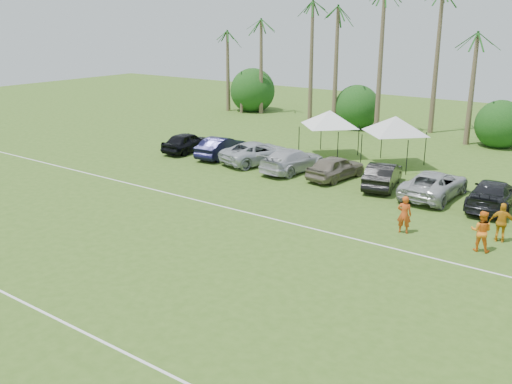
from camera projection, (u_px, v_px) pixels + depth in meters
The scene contains 24 objects.
field_lines at pixel (162, 251), 23.80m from camera, with size 80.00×12.10×0.01m.
palm_tree_0 at pixel (217, 36), 57.13m from camera, with size 2.40×2.40×8.90m.
palm_tree_1 at pixel (258, 27), 54.04m from camera, with size 2.40×2.40×9.90m.
palm_tree_2 at pixel (303, 18), 50.95m from camera, with size 2.40×2.40×10.90m.
palm_tree_3 at pixel (343, 8), 48.44m from camera, with size 2.40×2.40×11.90m.
palm_tree_4 at pixel (385, 40), 46.94m from camera, with size 2.40×2.40×8.90m.
palm_tree_5 at pixel (433, 30), 44.42m from camera, with size 2.40×2.40×9.90m.
palm_tree_6 at pixel (488, 19), 41.90m from camera, with size 2.40×2.40×10.90m.
bush_tree_0 at pixel (247, 94), 57.88m from camera, with size 4.00×4.00×4.00m.
bush_tree_1 at pixel (364, 106), 50.52m from camera, with size 4.00×4.00×4.00m.
bush_tree_2 at pixel (507, 119), 43.73m from camera, with size 4.00×4.00×4.00m.
sideline_player_a at pixel (404, 214), 25.58m from camera, with size 0.64×0.42×1.75m, color #D04917.
sideline_player_b at pixel (481, 231), 23.60m from camera, with size 0.85×0.66×1.76m, color orange.
sideline_player_c at pixel (502, 223), 24.56m from camera, with size 1.02×0.43×1.75m, color orange.
canopy_tent_left at pixel (330, 110), 38.97m from camera, with size 4.64×4.64×3.76m.
canopy_tent_right at pixel (396, 116), 36.32m from camera, with size 4.73×4.73×3.83m.
parked_car_0 at pixel (187, 142), 40.96m from camera, with size 1.71×4.25×1.45m, color black.
parked_car_1 at pixel (221, 147), 39.40m from camera, with size 1.53×4.39×1.45m, color black.
parked_car_2 at pixel (258, 153), 37.83m from camera, with size 2.40×5.21×1.45m, color #B6BAC0.
parked_car_3 at pixel (293, 160), 35.81m from camera, with size 2.03×4.99×1.45m, color #BBBBC0.
parked_car_4 at pixel (336, 167), 34.15m from camera, with size 1.71×4.25×1.45m, color gray.
parked_car_5 at pixel (383, 175), 32.45m from camera, with size 1.53×4.39×1.45m, color black.
parked_car_6 at pixel (434, 184), 30.69m from camera, with size 2.40×5.21×1.45m, color #ADAEB0.
parked_car_7 at pixel (493, 194), 28.98m from camera, with size 2.03×4.99×1.45m, color black.
Camera 1 is at (16.21, -7.40, 9.40)m, focal length 40.00 mm.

